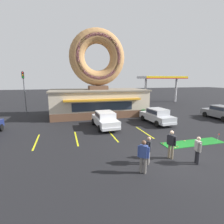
# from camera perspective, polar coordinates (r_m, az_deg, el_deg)

# --- Properties ---
(ground_plane) EXTENTS (160.00, 160.00, 0.00)m
(ground_plane) POSITION_cam_1_polar(r_m,az_deg,el_deg) (11.71, 19.01, -13.49)
(ground_plane) COLOR black
(donut_shop_building) EXTENTS (12.30, 6.75, 10.96)m
(donut_shop_building) POSITION_cam_1_polar(r_m,az_deg,el_deg) (23.10, -4.59, 8.28)
(donut_shop_building) COLOR brown
(donut_shop_building) RESTS_ON ground
(putting_mat) EXTENTS (4.76, 1.26, 0.03)m
(putting_mat) POSITION_cam_1_polar(r_m,az_deg,el_deg) (14.50, 24.91, -9.13)
(putting_mat) COLOR #197523
(putting_mat) RESTS_ON ground
(mini_donut_near_left) EXTENTS (0.13, 0.13, 0.04)m
(mini_donut_near_left) POSITION_cam_1_polar(r_m,az_deg,el_deg) (13.52, 16.35, -9.81)
(mini_donut_near_left) COLOR brown
(mini_donut_near_left) RESTS_ON putting_mat
(mini_donut_near_right) EXTENTS (0.13, 0.13, 0.04)m
(mini_donut_near_right) POSITION_cam_1_polar(r_m,az_deg,el_deg) (13.23, 20.64, -10.54)
(mini_donut_near_right) COLOR brown
(mini_donut_near_right) RESTS_ON putting_mat
(mini_donut_mid_left) EXTENTS (0.13, 0.13, 0.04)m
(mini_donut_mid_left) POSITION_cam_1_polar(r_m,az_deg,el_deg) (13.33, 20.00, -10.33)
(mini_donut_mid_left) COLOR #E5C666
(mini_donut_mid_left) RESTS_ON putting_mat
(mini_donut_mid_centre) EXTENTS (0.13, 0.13, 0.04)m
(mini_donut_mid_centre) POSITION_cam_1_polar(r_m,az_deg,el_deg) (13.03, 19.93, -10.81)
(mini_donut_mid_centre) COLOR #E5C666
(mini_donut_mid_centre) RESTS_ON putting_mat
(mini_donut_mid_right) EXTENTS (0.13, 0.13, 0.04)m
(mini_donut_mid_right) POSITION_cam_1_polar(r_m,az_deg,el_deg) (14.65, 22.63, -8.62)
(mini_donut_mid_right) COLOR #E5C666
(mini_donut_mid_right) RESTS_ON putting_mat
(golf_ball) EXTENTS (0.04, 0.04, 0.04)m
(golf_ball) POSITION_cam_1_polar(r_m,az_deg,el_deg) (13.60, 20.39, -9.92)
(golf_ball) COLOR white
(golf_ball) RESTS_ON putting_mat
(putting_flag_pin) EXTENTS (0.13, 0.01, 0.55)m
(putting_flag_pin) POSITION_cam_1_polar(r_m,az_deg,el_deg) (15.74, 31.44, -6.58)
(putting_flag_pin) COLOR silver
(putting_flag_pin) RESTS_ON putting_mat
(car_silver) EXTENTS (2.23, 4.67, 1.60)m
(car_silver) POSITION_cam_1_polar(r_m,az_deg,el_deg) (19.35, 14.48, -1.04)
(car_silver) COLOR #B2B5BA
(car_silver) RESTS_ON ground
(car_white) EXTENTS (2.10, 4.62, 1.60)m
(car_white) POSITION_cam_1_polar(r_m,az_deg,el_deg) (17.04, -2.31, -2.26)
(car_white) COLOR silver
(car_white) RESTS_ON ground
(car_grey) EXTENTS (2.01, 4.57, 1.60)m
(car_grey) POSITION_cam_1_polar(r_m,az_deg,el_deg) (24.43, 31.96, 0.05)
(car_grey) COLOR slate
(car_grey) RESTS_ON ground
(pedestrian_blue_sweater_man) EXTENTS (0.42, 0.50, 1.58)m
(pedestrian_blue_sweater_man) POSITION_cam_1_polar(r_m,az_deg,el_deg) (10.08, 11.85, -11.78)
(pedestrian_blue_sweater_man) COLOR slate
(pedestrian_blue_sweater_man) RESTS_ON ground
(pedestrian_hooded_kid) EXTENTS (0.34, 0.57, 1.57)m
(pedestrian_hooded_kid) POSITION_cam_1_polar(r_m,az_deg,el_deg) (10.98, 26.21, -10.80)
(pedestrian_hooded_kid) COLOR #232328
(pedestrian_hooded_kid) RESTS_ON ground
(pedestrian_leather_jacket_man) EXTENTS (0.38, 0.55, 1.72)m
(pedestrian_leather_jacket_man) POSITION_cam_1_polar(r_m,az_deg,el_deg) (11.05, 18.78, -9.58)
(pedestrian_leather_jacket_man) COLOR #7F7056
(pedestrian_leather_jacket_man) RESTS_ON ground
(pedestrian_clipboard_woman) EXTENTS (0.48, 0.43, 1.74)m
(pedestrian_clipboard_woman) POSITION_cam_1_polar(r_m,az_deg,el_deg) (9.06, 10.21, -13.67)
(pedestrian_clipboard_woman) COLOR slate
(pedestrian_clipboard_woman) RESTS_ON ground
(trash_bin) EXTENTS (0.57, 0.57, 0.97)m
(trash_bin) POSITION_cam_1_polar(r_m,az_deg,el_deg) (22.01, 10.20, -0.47)
(trash_bin) COLOR #1E662D
(trash_bin) RESTS_ON ground
(traffic_light_pole) EXTENTS (0.28, 0.47, 5.80)m
(traffic_light_pole) POSITION_cam_1_polar(r_m,az_deg,el_deg) (27.33, -26.79, 7.48)
(traffic_light_pole) COLOR #595B60
(traffic_light_pole) RESTS_ON ground
(gas_station_canopy) EXTENTS (9.00, 4.46, 5.30)m
(gas_station_canopy) POSITION_cam_1_polar(r_m,az_deg,el_deg) (37.33, 15.94, 10.51)
(gas_station_canopy) COLOR silver
(gas_station_canopy) RESTS_ON ground
(parking_stripe_far_left) EXTENTS (0.12, 3.60, 0.01)m
(parking_stripe_far_left) POSITION_cam_1_polar(r_m,az_deg,el_deg) (14.65, -23.50, -8.87)
(parking_stripe_far_left) COLOR yellow
(parking_stripe_far_left) RESTS_ON ground
(parking_stripe_left) EXTENTS (0.12, 3.60, 0.01)m
(parking_stripe_left) POSITION_cam_1_polar(r_m,az_deg,el_deg) (14.51, -11.57, -8.36)
(parking_stripe_left) COLOR yellow
(parking_stripe_left) RESTS_ON ground
(parking_stripe_mid_left) EXTENTS (0.12, 3.60, 0.01)m
(parking_stripe_mid_left) POSITION_cam_1_polar(r_m,az_deg,el_deg) (14.98, 0.04, -7.53)
(parking_stripe_mid_left) COLOR yellow
(parking_stripe_mid_left) RESTS_ON ground
(parking_stripe_centre) EXTENTS (0.12, 3.60, 0.01)m
(parking_stripe_centre) POSITION_cam_1_polar(r_m,az_deg,el_deg) (16.01, 10.50, -6.50)
(parking_stripe_centre) COLOR yellow
(parking_stripe_centre) RESTS_ON ground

